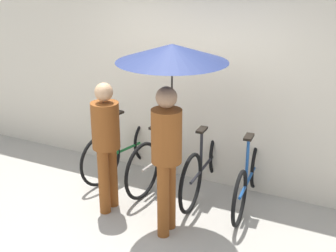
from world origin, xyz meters
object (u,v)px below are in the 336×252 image
parked_bicycle_2 (206,163)px  pedestrian_center (170,83)px  pedestrian_leading (106,139)px  parked_bicycle_0 (127,147)px  parked_bicycle_1 (163,156)px  parked_bicycle_3 (249,177)px

parked_bicycle_2 → pedestrian_center: 1.61m
pedestrian_leading → pedestrian_center: pedestrian_center is taller
parked_bicycle_0 → parked_bicycle_2: 1.18m
parked_bicycle_0 → pedestrian_center: pedestrian_center is taller
parked_bicycle_1 → parked_bicycle_2: 0.59m
parked_bicycle_2 → pedestrian_leading: pedestrian_leading is taller
parked_bicycle_0 → pedestrian_center: (1.16, -0.99, 1.29)m
parked_bicycle_2 → pedestrian_leading: 1.38m
parked_bicycle_2 → parked_bicycle_3: (0.59, -0.07, -0.03)m
pedestrian_leading → pedestrian_center: (0.83, -0.03, 0.76)m
pedestrian_leading → parked_bicycle_3: bearing=29.5°
parked_bicycle_1 → pedestrian_leading: bearing=168.0°
pedestrian_leading → parked_bicycle_1: bearing=72.0°
pedestrian_leading → parked_bicycle_2: bearing=46.1°
parked_bicycle_0 → parked_bicycle_2: bearing=-79.2°
parked_bicycle_1 → parked_bicycle_2: (0.59, 0.04, -0.00)m
pedestrian_center → parked_bicycle_1: bearing=117.8°
parked_bicycle_3 → pedestrian_leading: (-1.44, -0.88, 0.55)m
parked_bicycle_2 → parked_bicycle_3: 0.60m
parked_bicycle_3 → parked_bicycle_0: bearing=81.3°
parked_bicycle_0 → pedestrian_center: bearing=-118.7°
pedestrian_center → pedestrian_leading: bearing=174.6°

